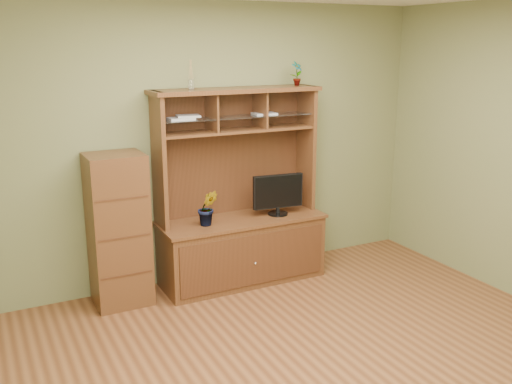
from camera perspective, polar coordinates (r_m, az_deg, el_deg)
room at (r=3.90m, az=7.63°, el=0.34°), size 4.54×4.04×2.74m
media_hutch at (r=5.64m, az=-1.54°, el=-3.79°), size 1.66×0.61×1.90m
monitor at (r=5.64m, az=2.23°, el=-0.18°), size 0.51×0.20×0.41m
orchid_plant at (r=5.33m, az=-4.86°, el=-1.58°), size 0.22×0.20×0.34m
top_plant at (r=5.74m, az=4.11°, el=11.75°), size 0.15×0.12×0.24m
reed_diffuser at (r=5.25m, az=-6.51°, el=11.26°), size 0.05×0.05×0.26m
magazines at (r=5.36m, az=-4.47°, el=7.57°), size 1.09×0.20×0.04m
side_cabinet at (r=5.24m, az=-13.59°, el=-3.72°), size 0.49×0.45×1.38m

